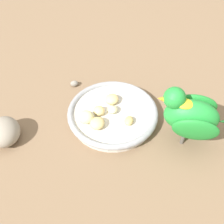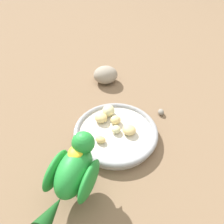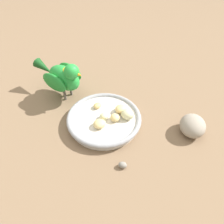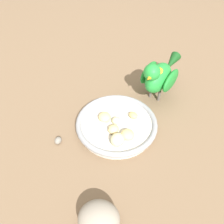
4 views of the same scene
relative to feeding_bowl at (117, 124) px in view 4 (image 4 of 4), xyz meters
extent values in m
plane|color=#7A6047|center=(-0.02, -0.02, -0.02)|extent=(4.00, 4.00, 0.00)
cylinder|color=beige|center=(0.00, 0.00, 0.00)|extent=(0.21, 0.21, 0.02)
torus|color=#93969B|center=(0.00, 0.00, 0.01)|extent=(0.23, 0.23, 0.02)
ellipsoid|color=#E5C67F|center=(-0.03, -0.02, 0.02)|extent=(0.04, 0.04, 0.02)
ellipsoid|color=beige|center=(0.00, 0.00, 0.02)|extent=(0.03, 0.03, 0.02)
ellipsoid|color=tan|center=(0.01, 0.05, 0.01)|extent=(0.03, 0.03, 0.02)
ellipsoid|color=#E5C67F|center=(0.06, -0.01, 0.02)|extent=(0.04, 0.04, 0.02)
ellipsoid|color=beige|center=(0.06, -0.04, 0.02)|extent=(0.05, 0.05, 0.03)
ellipsoid|color=#E5C67F|center=(0.02, -0.03, 0.02)|extent=(0.04, 0.04, 0.02)
cylinder|color=#59544C|center=(-0.01, 0.18, 0.00)|extent=(0.01, 0.01, 0.04)
cylinder|color=#59544C|center=(-0.04, 0.17, 0.00)|extent=(0.01, 0.01, 0.04)
ellipsoid|color=green|center=(-0.02, 0.18, 0.06)|extent=(0.10, 0.13, 0.08)
ellipsoid|color=#1E7F2D|center=(0.01, 0.20, 0.06)|extent=(0.05, 0.10, 0.06)
ellipsoid|color=#1E7F2D|center=(-0.06, 0.18, 0.06)|extent=(0.05, 0.10, 0.06)
cone|color=#144719|center=(-0.05, 0.27, 0.07)|extent=(0.06, 0.08, 0.05)
sphere|color=green|center=(-0.01, 0.14, 0.11)|extent=(0.06, 0.06, 0.05)
cone|color=orange|center=(-0.01, 0.12, 0.10)|extent=(0.02, 0.03, 0.02)
ellipsoid|color=yellow|center=(-0.02, 0.16, 0.10)|extent=(0.04, 0.05, 0.01)
ellipsoid|color=gray|center=(0.18, -0.19, 0.01)|extent=(0.11, 0.11, 0.06)
ellipsoid|color=gray|center=(-0.06, -0.16, -0.01)|extent=(0.03, 0.03, 0.02)
camera|label=1|loc=(0.40, 0.21, 0.50)|focal=42.42mm
camera|label=2|loc=(-0.25, 0.36, 0.48)|focal=38.34mm
camera|label=3|loc=(-0.28, -0.39, 0.51)|focal=36.65mm
camera|label=4|loc=(0.32, -0.27, 0.47)|focal=35.87mm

